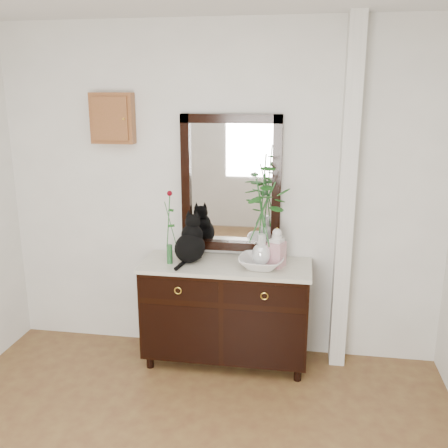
% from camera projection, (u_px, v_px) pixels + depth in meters
% --- Properties ---
extents(wall_back, '(3.60, 0.04, 2.70)m').
position_uv_depth(wall_back, '(219.00, 195.00, 4.03)').
color(wall_back, white).
rests_on(wall_back, ground).
extents(pilaster, '(0.12, 0.20, 2.70)m').
position_uv_depth(pilaster, '(346.00, 201.00, 3.80)').
color(pilaster, white).
rests_on(pilaster, ground).
extents(sideboard, '(1.33, 0.52, 0.82)m').
position_uv_depth(sideboard, '(226.00, 308.00, 4.00)').
color(sideboard, black).
rests_on(sideboard, ground).
extents(wall_mirror, '(0.80, 0.06, 1.10)m').
position_uv_depth(wall_mirror, '(231.00, 184.00, 3.98)').
color(wall_mirror, black).
rests_on(wall_mirror, wall_back).
extents(key_cabinet, '(0.35, 0.10, 0.40)m').
position_uv_depth(key_cabinet, '(113.00, 118.00, 3.97)').
color(key_cabinet, brown).
rests_on(key_cabinet, wall_back).
extents(cat, '(0.31, 0.36, 0.38)m').
position_uv_depth(cat, '(190.00, 238.00, 3.92)').
color(cat, black).
rests_on(cat, sideboard).
extents(lotus_bowl, '(0.37, 0.37, 0.09)m').
position_uv_depth(lotus_bowl, '(261.00, 262.00, 3.81)').
color(lotus_bowl, silver).
rests_on(lotus_bowl, sideboard).
extents(vase_branches, '(0.54, 0.54, 0.87)m').
position_uv_depth(vase_branches, '(262.00, 210.00, 3.71)').
color(vase_branches, silver).
rests_on(vase_branches, lotus_bowl).
extents(bud_vase_rose, '(0.08, 0.08, 0.59)m').
position_uv_depth(bud_vase_rose, '(169.00, 227.00, 3.84)').
color(bud_vase_rose, '#275D2F').
rests_on(bud_vase_rose, sideboard).
extents(ginger_jar, '(0.15, 0.15, 0.31)m').
position_uv_depth(ginger_jar, '(277.00, 247.00, 3.81)').
color(ginger_jar, white).
rests_on(ginger_jar, sideboard).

